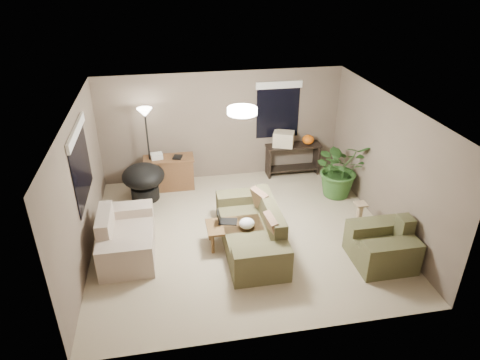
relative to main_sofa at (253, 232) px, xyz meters
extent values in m
plane|color=tan|center=(-0.12, 0.41, -0.29)|extent=(5.50, 5.50, 0.00)
plane|color=white|center=(-0.12, 0.41, 2.21)|extent=(5.50, 5.50, 0.00)
plane|color=#6D5D50|center=(-0.12, 2.91, 0.96)|extent=(5.50, 0.00, 5.50)
plane|color=#6D5D50|center=(-0.12, -2.09, 0.96)|extent=(5.50, 0.00, 5.50)
plane|color=#6D5D50|center=(-2.87, 0.41, 0.96)|extent=(0.00, 5.00, 5.00)
plane|color=#6D5D50|center=(2.63, 0.41, 0.96)|extent=(0.00, 5.00, 5.00)
cube|color=#46432A|center=(-0.04, 0.00, -0.08)|extent=(0.95, 1.48, 0.42)
cube|color=#47442A|center=(0.32, 0.00, 0.34)|extent=(0.22, 1.48, 0.43)
cube|color=#4C482D|center=(-0.04, -0.92, 0.01)|extent=(0.95, 0.36, 0.60)
cube|color=brown|center=(-0.04, 0.92, 0.01)|extent=(0.95, 0.36, 0.60)
cube|color=#8C7251|center=(0.26, -0.45, 0.36)|extent=(0.27, 0.47, 0.47)
cube|color=#8C7251|center=(0.26, 0.45, 0.36)|extent=(0.38, 0.50, 0.47)
cube|color=beige|center=(-2.20, 0.20, -0.08)|extent=(0.90, 0.88, 0.42)
cube|color=beige|center=(-2.54, 0.20, 0.34)|extent=(0.22, 0.88, 0.43)
cube|color=beige|center=(-2.20, -0.42, 0.01)|extent=(0.90, 0.36, 0.60)
cube|color=beige|center=(-2.20, 0.82, 0.01)|extent=(0.90, 0.36, 0.60)
cube|color=#49482C|center=(2.07, -0.82, -0.08)|extent=(0.95, 0.28, 0.42)
cube|color=#46462A|center=(2.44, -0.82, 0.34)|extent=(0.22, 0.28, 0.43)
cube|color=brown|center=(2.07, -1.14, 0.01)|extent=(0.95, 0.36, 0.60)
cube|color=brown|center=(2.07, -0.50, 0.01)|extent=(0.95, 0.36, 0.60)
cube|color=brown|center=(-0.31, 0.12, 0.11)|extent=(1.00, 0.55, 0.04)
cylinder|color=brown|center=(-0.73, -0.08, -0.10)|extent=(0.06, 0.06, 0.38)
cylinder|color=brown|center=(0.11, -0.08, -0.10)|extent=(0.06, 0.06, 0.38)
cylinder|color=brown|center=(-0.73, 0.32, -0.10)|extent=(0.06, 0.06, 0.38)
cylinder|color=brown|center=(0.11, 0.32, -0.10)|extent=(0.06, 0.06, 0.38)
cube|color=black|center=(-0.41, 0.22, 0.13)|extent=(0.37, 0.30, 0.02)
cube|color=black|center=(-0.57, 0.22, 0.25)|extent=(0.10, 0.24, 0.22)
ellipsoid|color=white|center=(-0.11, -0.03, 0.22)|extent=(0.32, 0.30, 0.19)
cube|color=brown|center=(-1.39, 2.49, 0.06)|extent=(1.05, 0.45, 0.71)
cube|color=brown|center=(-1.39, 2.49, 0.44)|extent=(1.10, 0.50, 0.04)
cube|color=silver|center=(-1.64, 2.49, 0.52)|extent=(0.28, 0.23, 0.12)
cube|color=black|center=(-1.19, 2.44, 0.48)|extent=(0.23, 0.26, 0.04)
cube|color=black|center=(1.54, 2.68, 0.44)|extent=(1.30, 0.40, 0.04)
cube|color=black|center=(0.94, 2.68, 0.06)|extent=(0.05, 0.38, 0.71)
cube|color=black|center=(2.14, 2.68, 0.06)|extent=(0.05, 0.38, 0.71)
cube|color=black|center=(1.54, 2.68, -0.14)|extent=(1.25, 0.36, 0.03)
ellipsoid|color=orange|center=(1.89, 2.68, 0.57)|extent=(0.29, 0.29, 0.22)
cube|color=beige|center=(1.29, 2.68, 0.63)|extent=(0.56, 0.50, 0.34)
cylinder|color=black|center=(-1.94, 2.09, -0.14)|extent=(0.60, 0.60, 0.30)
ellipsoid|color=black|center=(-1.94, 2.09, 0.26)|extent=(1.19, 1.19, 0.50)
cylinder|color=black|center=(-1.79, 2.48, -0.28)|extent=(0.28, 0.28, 0.02)
cylinder|color=black|center=(-1.79, 2.48, 0.61)|extent=(0.04, 0.04, 1.78)
cone|color=white|center=(-1.79, 2.48, 1.53)|extent=(0.32, 0.32, 0.18)
cylinder|color=white|center=(-0.12, 0.41, 2.15)|extent=(0.50, 0.50, 0.10)
imported|color=#2D5923|center=(2.25, 1.51, 0.21)|extent=(1.17, 1.30, 1.01)
cube|color=tan|center=(2.18, 0.28, -0.28)|extent=(0.32, 0.32, 0.03)
cylinder|color=tan|center=(2.18, 0.28, -0.04)|extent=(0.12, 0.12, 0.44)
cube|color=tan|center=(2.18, 0.28, 0.19)|extent=(0.22, 0.22, 0.03)
cube|color=black|center=(-2.86, 0.71, 1.26)|extent=(0.01, 1.50, 1.30)
cube|color=white|center=(-2.84, 0.71, 1.86)|extent=(0.05, 1.56, 0.16)
cube|color=black|center=(1.18, 2.89, 1.26)|extent=(1.00, 0.01, 1.30)
cube|color=white|center=(1.18, 2.87, 1.86)|extent=(1.06, 0.05, 0.16)
camera|label=1|loc=(-1.36, -6.22, 4.41)|focal=32.00mm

